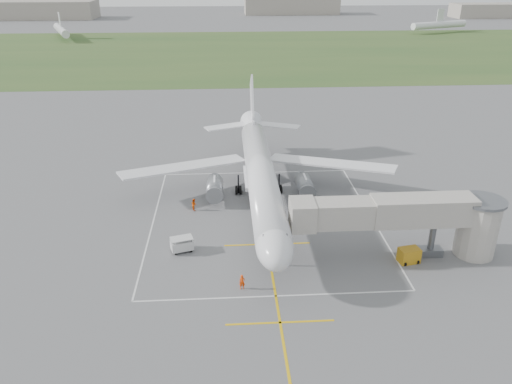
{
  "coord_description": "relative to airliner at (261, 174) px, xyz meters",
  "views": [
    {
      "loc": [
        -4.51,
        -60.17,
        29.82
      ],
      "look_at": [
        -0.93,
        -4.0,
        4.0
      ],
      "focal_mm": 35.0,
      "sensor_mm": 36.0,
      "label": 1
    }
  ],
  "objects": [
    {
      "name": "distant_aircraft",
      "position": [
        11.43,
        175.08,
        -0.8
      ],
      "size": [
        195.24,
        32.78,
        8.85
      ],
      "color": "silver",
      "rests_on": "ground"
    },
    {
      "name": "apron_markings",
      "position": [
        0.0,
        -6.57,
        -4.38
      ],
      "size": [
        28.2,
        60.0,
        0.01
      ],
      "color": "gold",
      "rests_on": "ground"
    },
    {
      "name": "distant_hangars",
      "position": [
        -16.15,
        264.44,
        0.78
      ],
      "size": [
        345.0,
        49.0,
        12.0
      ],
      "color": "gray",
      "rests_on": "ground"
    },
    {
      "name": "baggage_cart",
      "position": [
        -9.79,
        -11.65,
        -3.51
      ],
      "size": [
        2.78,
        2.1,
        1.72
      ],
      "rotation": [
        0.0,
        0.0,
        0.28
      ],
      "color": "silver",
      "rests_on": "ground"
    },
    {
      "name": "ground",
      "position": [
        0.0,
        -0.75,
        -4.39
      ],
      "size": [
        700.0,
        700.0,
        0.0
      ],
      "primitive_type": "plane",
      "color": "#5B5B5E",
      "rests_on": "ground"
    },
    {
      "name": "jet_bridge",
      "position": [
        15.72,
        -14.25,
        0.35
      ],
      "size": [
        23.4,
        5.0,
        7.2
      ],
      "color": "gray",
      "rests_on": "ground"
    },
    {
      "name": "grass_strip",
      "position": [
        0.0,
        129.25,
        -4.38
      ],
      "size": [
        700.0,
        120.0,
        0.02
      ],
      "primitive_type": "cube",
      "color": "#2F4F22",
      "rests_on": "ground"
    },
    {
      "name": "ramp_worker_wing",
      "position": [
        -8.94,
        -1.25,
        -3.57
      ],
      "size": [
        0.9,
        0.99,
        1.64
      ],
      "primitive_type": "imported",
      "rotation": [
        0.0,
        0.0,
        2.02
      ],
      "color": "#DE4A07",
      "rests_on": "ground"
    },
    {
      "name": "ramp_worker_nose",
      "position": [
        -3.25,
        -19.32,
        -3.59
      ],
      "size": [
        0.6,
        0.41,
        1.61
      ],
      "primitive_type": "imported",
      "rotation": [
        0.0,
        0.0,
        0.05
      ],
      "color": "#E33C07",
      "rests_on": "ground"
    },
    {
      "name": "airliner",
      "position": [
        0.0,
        0.0,
        0.0
      ],
      "size": [
        38.93,
        46.75,
        13.52
      ],
      "color": "silver",
      "rests_on": "ground"
    },
    {
      "name": "gpu_unit",
      "position": [
        15.15,
        -15.48,
        -3.57
      ],
      "size": [
        2.45,
        1.92,
        1.66
      ],
      "rotation": [
        0.0,
        0.0,
        0.19
      ],
      "color": "#B78116",
      "rests_on": "ground"
    }
  ]
}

